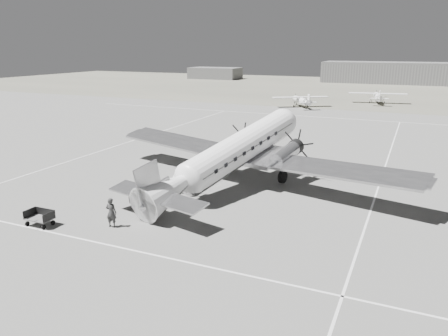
# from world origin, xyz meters

# --- Properties ---
(ground) EXTENTS (260.00, 260.00, 0.00)m
(ground) POSITION_xyz_m (0.00, 0.00, 0.00)
(ground) COLOR #61615F
(ground) RESTS_ON ground
(taxi_line_near) EXTENTS (60.00, 0.15, 0.01)m
(taxi_line_near) POSITION_xyz_m (0.00, -14.00, 0.01)
(taxi_line_near) COLOR silver
(taxi_line_near) RESTS_ON ground
(taxi_line_right) EXTENTS (0.15, 80.00, 0.01)m
(taxi_line_right) POSITION_xyz_m (12.00, 0.00, 0.01)
(taxi_line_right) COLOR silver
(taxi_line_right) RESTS_ON ground
(taxi_line_left) EXTENTS (0.15, 60.00, 0.01)m
(taxi_line_left) POSITION_xyz_m (-18.00, 10.00, 0.01)
(taxi_line_left) COLOR silver
(taxi_line_left) RESTS_ON ground
(taxi_line_horizon) EXTENTS (90.00, 0.15, 0.01)m
(taxi_line_horizon) POSITION_xyz_m (0.00, 40.00, 0.01)
(taxi_line_horizon) COLOR silver
(taxi_line_horizon) RESTS_ON ground
(grass_infield) EXTENTS (260.00, 90.00, 0.01)m
(grass_infield) POSITION_xyz_m (0.00, 95.00, 0.00)
(grass_infield) COLOR #666456
(grass_infield) RESTS_ON ground
(hangar_main) EXTENTS (42.00, 14.00, 6.60)m
(hangar_main) POSITION_xyz_m (5.00, 120.00, 3.30)
(hangar_main) COLOR slate
(hangar_main) RESTS_ON ground
(shed_secondary) EXTENTS (18.00, 10.00, 4.00)m
(shed_secondary) POSITION_xyz_m (-55.00, 115.00, 2.00)
(shed_secondary) COLOR #555555
(shed_secondary) RESTS_ON ground
(dc3_airliner) EXTENTS (33.85, 27.18, 5.67)m
(dc3_airliner) POSITION_xyz_m (0.89, -0.79, 2.84)
(dc3_airliner) COLOR silver
(dc3_airliner) RESTS_ON ground
(light_plane_left) EXTENTS (14.16, 13.54, 2.30)m
(light_plane_left) POSITION_xyz_m (-6.53, 50.84, 1.15)
(light_plane_left) COLOR white
(light_plane_left) RESTS_ON ground
(light_plane_right) EXTENTS (13.11, 11.30, 2.43)m
(light_plane_right) POSITION_xyz_m (6.48, 62.93, 1.21)
(light_plane_right) COLOR white
(light_plane_right) RESTS_ON ground
(baggage_cart_near) EXTENTS (2.34, 2.26, 1.08)m
(baggage_cart_near) POSITION_xyz_m (-3.64, -7.63, 0.54)
(baggage_cart_near) COLOR #555555
(baggage_cart_near) RESTS_ON ground
(baggage_cart_far) EXTENTS (1.85, 1.32, 1.04)m
(baggage_cart_far) POSITION_xyz_m (-7.67, -13.43, 0.52)
(baggage_cart_far) COLOR #555555
(baggage_cart_far) RESTS_ON ground
(ground_crew) EXTENTS (0.80, 0.59, 2.01)m
(ground_crew) POSITION_xyz_m (-3.18, -11.69, 1.00)
(ground_crew) COLOR #2C2C2C
(ground_crew) RESTS_ON ground
(ramp_agent) EXTENTS (0.63, 0.80, 1.61)m
(ramp_agent) POSITION_xyz_m (-3.53, -7.18, 0.81)
(ramp_agent) COLOR #B4B4B1
(ramp_agent) RESTS_ON ground
(passenger) EXTENTS (0.58, 0.80, 1.53)m
(passenger) POSITION_xyz_m (-2.78, -4.14, 0.77)
(passenger) COLOR silver
(passenger) RESTS_ON ground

